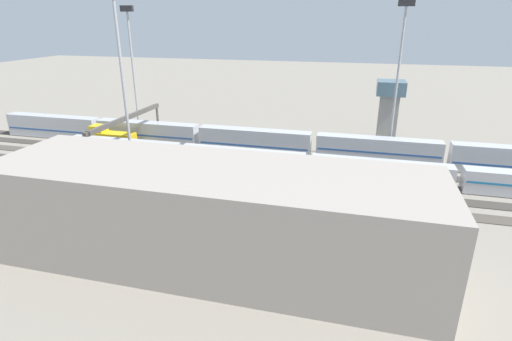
{
  "coord_description": "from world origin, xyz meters",
  "views": [
    {
      "loc": [
        -23.32,
        66.45,
        26.16
      ],
      "look_at": [
        -7.45,
        5.93,
        2.5
      ],
      "focal_mm": 28.31,
      "sensor_mm": 36.0,
      "label": 1
    }
  ],
  "objects_px": {
    "train_on_track_1": "(111,140)",
    "maintenance_shed": "(211,216)",
    "train_on_track_2": "(308,166)",
    "train_on_track_0": "(254,141)",
    "light_mast_0": "(399,64)",
    "signal_gantry": "(127,123)",
    "control_tower": "(389,107)",
    "light_mast_2": "(132,58)",
    "light_mast_1": "(121,66)"
  },
  "relations": [
    {
      "from": "train_on_track_2",
      "to": "control_tower",
      "type": "distance_m",
      "value": 30.46
    },
    {
      "from": "light_mast_1",
      "to": "light_mast_2",
      "type": "bearing_deg",
      "value": -61.87
    },
    {
      "from": "train_on_track_0",
      "to": "light_mast_1",
      "type": "distance_m",
      "value": 31.64
    },
    {
      "from": "train_on_track_0",
      "to": "control_tower",
      "type": "relative_size",
      "value": 8.86
    },
    {
      "from": "train_on_track_1",
      "to": "maintenance_shed",
      "type": "height_order",
      "value": "maintenance_shed"
    },
    {
      "from": "train_on_track_1",
      "to": "light_mast_1",
      "type": "xyz_separation_m",
      "value": [
        -15.66,
        17.53,
        17.45
      ]
    },
    {
      "from": "train_on_track_0",
      "to": "light_mast_1",
      "type": "relative_size",
      "value": 3.82
    },
    {
      "from": "train_on_track_1",
      "to": "control_tower",
      "type": "relative_size",
      "value": 0.74
    },
    {
      "from": "signal_gantry",
      "to": "maintenance_shed",
      "type": "xyz_separation_m",
      "value": [
        -27.92,
        28.9,
        -1.79
      ]
    },
    {
      "from": "light_mast_2",
      "to": "maintenance_shed",
      "type": "distance_m",
      "value": 55.87
    },
    {
      "from": "maintenance_shed",
      "to": "light_mast_0",
      "type": "bearing_deg",
      "value": -116.79
    },
    {
      "from": "control_tower",
      "to": "light_mast_1",
      "type": "bearing_deg",
      "value": 43.73
    },
    {
      "from": "train_on_track_0",
      "to": "signal_gantry",
      "type": "distance_m",
      "value": 25.16
    },
    {
      "from": "train_on_track_2",
      "to": "train_on_track_0",
      "type": "xyz_separation_m",
      "value": [
        12.39,
        -10.0,
        0.58
      ]
    },
    {
      "from": "train_on_track_1",
      "to": "maintenance_shed",
      "type": "bearing_deg",
      "value": 136.16
    },
    {
      "from": "light_mast_2",
      "to": "signal_gantry",
      "type": "xyz_separation_m",
      "value": [
        -5.83,
        13.85,
        -10.7
      ]
    },
    {
      "from": "train_on_track_1",
      "to": "control_tower",
      "type": "distance_m",
      "value": 60.55
    },
    {
      "from": "train_on_track_2",
      "to": "maintenance_shed",
      "type": "bearing_deg",
      "value": 76.29
    },
    {
      "from": "maintenance_shed",
      "to": "signal_gantry",
      "type": "bearing_deg",
      "value": -45.99
    },
    {
      "from": "train_on_track_1",
      "to": "light_mast_1",
      "type": "relative_size",
      "value": 0.32
    },
    {
      "from": "train_on_track_2",
      "to": "light_mast_1",
      "type": "distance_m",
      "value": 34.34
    },
    {
      "from": "light_mast_0",
      "to": "maintenance_shed",
      "type": "distance_m",
      "value": 48.59
    },
    {
      "from": "train_on_track_0",
      "to": "light_mast_2",
      "type": "xyz_separation_m",
      "value": [
        28.4,
        -3.85,
        15.52
      ]
    },
    {
      "from": "train_on_track_1",
      "to": "control_tower",
      "type": "height_order",
      "value": "control_tower"
    },
    {
      "from": "light_mast_0",
      "to": "signal_gantry",
      "type": "relative_size",
      "value": 1.17
    },
    {
      "from": "train_on_track_2",
      "to": "light_mast_1",
      "type": "relative_size",
      "value": 3.04
    },
    {
      "from": "control_tower",
      "to": "train_on_track_1",
      "type": "bearing_deg",
      "value": 20.79
    },
    {
      "from": "train_on_track_2",
      "to": "train_on_track_1",
      "type": "xyz_separation_m",
      "value": [
        42.35,
        -5.0,
        0.14
      ]
    },
    {
      "from": "light_mast_2",
      "to": "signal_gantry",
      "type": "distance_m",
      "value": 18.44
    },
    {
      "from": "light_mast_0",
      "to": "train_on_track_1",
      "type": "bearing_deg",
      "value": 8.0
    },
    {
      "from": "train_on_track_0",
      "to": "train_on_track_1",
      "type": "bearing_deg",
      "value": 9.47
    },
    {
      "from": "train_on_track_2",
      "to": "maintenance_shed",
      "type": "relative_size",
      "value": 1.95
    },
    {
      "from": "train_on_track_2",
      "to": "maintenance_shed",
      "type": "height_order",
      "value": "maintenance_shed"
    },
    {
      "from": "train_on_track_1",
      "to": "light_mast_1",
      "type": "bearing_deg",
      "value": 131.78
    },
    {
      "from": "light_mast_0",
      "to": "control_tower",
      "type": "xyz_separation_m",
      "value": [
        0.07,
        -13.47,
        -10.57
      ]
    },
    {
      "from": "light_mast_0",
      "to": "light_mast_1",
      "type": "xyz_separation_m",
      "value": [
        40.76,
        25.46,
        1.14
      ]
    },
    {
      "from": "train_on_track_0",
      "to": "signal_gantry",
      "type": "relative_size",
      "value": 4.79
    },
    {
      "from": "train_on_track_1",
      "to": "signal_gantry",
      "type": "distance_m",
      "value": 10.35
    },
    {
      "from": "light_mast_1",
      "to": "signal_gantry",
      "type": "height_order",
      "value": "light_mast_1"
    },
    {
      "from": "light_mast_0",
      "to": "signal_gantry",
      "type": "distance_m",
      "value": 51.91
    },
    {
      "from": "train_on_track_2",
      "to": "signal_gantry",
      "type": "height_order",
      "value": "signal_gantry"
    },
    {
      "from": "train_on_track_2",
      "to": "train_on_track_1",
      "type": "height_order",
      "value": "train_on_track_1"
    },
    {
      "from": "train_on_track_2",
      "to": "train_on_track_0",
      "type": "relative_size",
      "value": 0.8
    },
    {
      "from": "train_on_track_1",
      "to": "maintenance_shed",
      "type": "relative_size",
      "value": 0.2
    },
    {
      "from": "light_mast_1",
      "to": "light_mast_0",
      "type": "bearing_deg",
      "value": -148.01
    },
    {
      "from": "light_mast_2",
      "to": "maintenance_shed",
      "type": "relative_size",
      "value": 0.58
    },
    {
      "from": "train_on_track_1",
      "to": "light_mast_0",
      "type": "height_order",
      "value": "light_mast_0"
    },
    {
      "from": "train_on_track_0",
      "to": "light_mast_2",
      "type": "height_order",
      "value": "light_mast_2"
    },
    {
      "from": "train_on_track_2",
      "to": "train_on_track_1",
      "type": "bearing_deg",
      "value": -6.73
    },
    {
      "from": "light_mast_2",
      "to": "train_on_track_1",
      "type": "bearing_deg",
      "value": 80.03
    }
  ]
}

